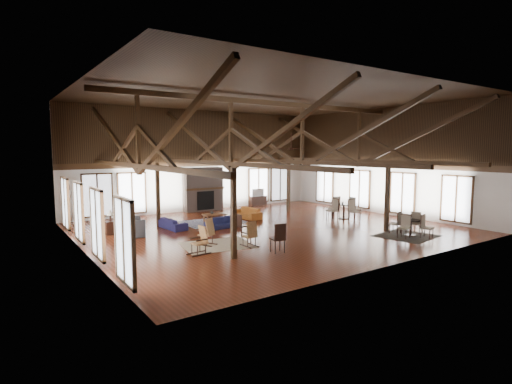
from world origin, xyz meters
TOP-DOWN VIEW (x-y plane):
  - floor at (0.00, 0.00)m, footprint 16.00×16.00m
  - ceiling at (0.00, 0.00)m, footprint 16.00×14.00m
  - wall_back at (0.00, 7.00)m, footprint 16.00×0.02m
  - wall_front at (0.00, -7.00)m, footprint 16.00×0.02m
  - wall_left at (-8.00, 0.00)m, footprint 0.02×14.00m
  - wall_right at (8.00, 0.00)m, footprint 0.02×14.00m
  - roof_truss at (0.00, 0.00)m, footprint 15.60×14.07m
  - post_grid at (0.00, 0.00)m, footprint 8.16×7.16m
  - fireplace at (0.00, 6.67)m, footprint 2.50×0.69m
  - ceiling_fan at (0.50, -1.00)m, footprint 1.60×1.60m
  - sofa_navy_front at (-1.68, 1.35)m, footprint 1.76×0.83m
  - sofa_navy_left at (-3.69, 2.47)m, footprint 1.75×0.81m
  - sofa_orange at (0.73, 2.98)m, footprint 1.91×0.82m
  - coffee_table at (-1.34, 2.78)m, footprint 1.22×0.68m
  - vase at (-1.45, 2.84)m, footprint 0.20×0.20m
  - armchair at (-5.81, 1.94)m, footprint 1.29×1.16m
  - side_table_lamp at (-6.41, 2.84)m, footprint 0.43×0.43m
  - rocking_chair_a at (-3.85, -1.32)m, footprint 0.76×0.92m
  - rocking_chair_b at (-2.61, -2.43)m, footprint 0.43×0.76m
  - rocking_chair_c at (-4.64, -2.32)m, footprint 0.82×0.49m
  - side_chair_a at (-1.99, -0.68)m, footprint 0.47×0.47m
  - side_chair_b at (-2.30, -3.78)m, footprint 0.53×0.53m
  - cafe_table_near at (4.10, -4.67)m, footprint 1.87×1.87m
  - cafe_table_far at (4.91, -0.07)m, footprint 2.13×2.13m
  - cup_near at (4.16, -4.60)m, footprint 0.12×0.12m
  - cup_far at (4.88, 0.00)m, footprint 0.12×0.12m
  - tv_console at (4.03, 6.75)m, footprint 1.19×0.45m
  - television at (4.00, 6.75)m, footprint 0.88×0.15m
  - rug_tan at (-3.55, -1.51)m, footprint 2.89×2.43m
  - rug_navy at (-1.35, 2.93)m, footprint 3.04×2.28m
  - rug_dark at (3.92, -4.60)m, footprint 2.55×2.38m

SIDE VIEW (x-z plane):
  - floor at x=0.00m, z-range 0.00..0.00m
  - rug_tan at x=-3.55m, z-range 0.00..0.01m
  - rug_navy at x=-1.35m, z-range 0.00..0.01m
  - rug_dark at x=3.92m, z-range 0.00..0.01m
  - sofa_navy_front at x=-1.68m, z-range 0.00..0.50m
  - sofa_navy_left at x=-3.69m, z-range 0.00..0.50m
  - sofa_orange at x=0.73m, z-range 0.00..0.55m
  - tv_console at x=4.03m, z-range 0.00..0.60m
  - armchair at x=-5.81m, z-range 0.00..0.76m
  - coffee_table at x=-1.34m, z-range 0.17..0.62m
  - side_table_lamp at x=-6.41m, z-range -0.13..0.96m
  - rocking_chair_b at x=-2.61m, z-range -0.03..0.95m
  - rocking_chair_c at x=-4.64m, z-range -0.03..0.97m
  - cafe_table_near at x=4.10m, z-range 0.00..0.96m
  - rocking_chair_a at x=-3.85m, z-range -0.03..1.02m
  - vase at x=-1.45m, z-range 0.45..0.63m
  - cafe_table_far at x=4.91m, z-range 0.00..1.10m
  - side_chair_a at x=-1.99m, z-range 0.08..1.03m
  - side_chair_b at x=-2.30m, z-range 0.09..1.16m
  - cup_near at x=4.16m, z-range 0.69..0.78m
  - cup_far at x=4.88m, z-range 0.79..0.88m
  - television at x=4.00m, z-range 0.60..1.10m
  - fireplace at x=0.00m, z-range -0.01..2.59m
  - post_grid at x=0.00m, z-range 0.00..3.05m
  - wall_back at x=0.00m, z-range 0.00..6.00m
  - wall_front at x=0.00m, z-range 0.00..6.00m
  - wall_left at x=-8.00m, z-range 0.00..6.00m
  - wall_right at x=8.00m, z-range 0.00..6.00m
  - ceiling_fan at x=0.50m, z-range 3.36..4.11m
  - roof_truss at x=0.00m, z-range 2.46..5.60m
  - ceiling at x=0.00m, z-range 5.99..6.01m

